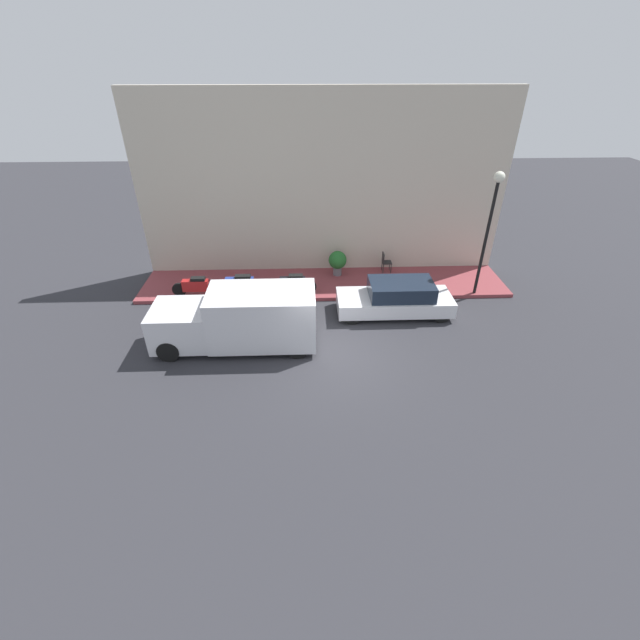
# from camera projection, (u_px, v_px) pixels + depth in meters

# --- Properties ---
(ground_plane) EXTENTS (60.00, 60.00, 0.00)m
(ground_plane) POSITION_uv_depth(u_px,v_px,m) (331.00, 356.00, 13.96)
(ground_plane) COLOR #2D2D33
(sidewalk) EXTENTS (2.76, 15.16, 0.15)m
(sidewalk) POSITION_uv_depth(u_px,v_px,m) (324.00, 284.00, 18.17)
(sidewalk) COLOR brown
(sidewalk) RESTS_ON ground_plane
(building_facade) EXTENTS (0.30, 15.16, 7.42)m
(building_facade) POSITION_uv_depth(u_px,v_px,m) (323.00, 187.00, 17.53)
(building_facade) COLOR beige
(building_facade) RESTS_ON ground_plane
(parked_car) EXTENTS (1.63, 4.26, 1.30)m
(parked_car) POSITION_uv_depth(u_px,v_px,m) (396.00, 298.00, 15.95)
(parked_car) COLOR silver
(parked_car) RESTS_ON ground_plane
(delivery_van) EXTENTS (1.87, 5.31, 1.99)m
(delivery_van) POSITION_uv_depth(u_px,v_px,m) (238.00, 319.00, 13.99)
(delivery_van) COLOR silver
(delivery_van) RESTS_ON ground_plane
(motorcycle_black) EXTENTS (0.30, 1.91, 0.82)m
(motorcycle_black) POSITION_uv_depth(u_px,v_px,m) (293.00, 284.00, 17.04)
(motorcycle_black) COLOR black
(motorcycle_black) RESTS_ON sidewalk
(motorcycle_blue) EXTENTS (0.30, 2.09, 0.85)m
(motorcycle_blue) POSITION_uv_depth(u_px,v_px,m) (240.00, 284.00, 16.95)
(motorcycle_blue) COLOR navy
(motorcycle_blue) RESTS_ON sidewalk
(motorcycle_red) EXTENTS (0.30, 1.89, 0.80)m
(motorcycle_red) POSITION_uv_depth(u_px,v_px,m) (196.00, 286.00, 16.90)
(motorcycle_red) COLOR #B21E1E
(motorcycle_red) RESTS_ON sidewalk
(streetlamp) EXTENTS (0.39, 0.39, 4.78)m
(streetlamp) POSITION_uv_depth(u_px,v_px,m) (492.00, 211.00, 15.54)
(streetlamp) COLOR black
(streetlamp) RESTS_ON sidewalk
(potted_plant) EXTENTS (0.77, 0.77, 1.08)m
(potted_plant) POSITION_uv_depth(u_px,v_px,m) (338.00, 261.00, 18.39)
(potted_plant) COLOR slate
(potted_plant) RESTS_ON sidewalk
(cafe_chair) EXTENTS (0.40, 0.40, 0.88)m
(cafe_chair) POSITION_uv_depth(u_px,v_px,m) (385.00, 261.00, 18.73)
(cafe_chair) COLOR #262626
(cafe_chair) RESTS_ON sidewalk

